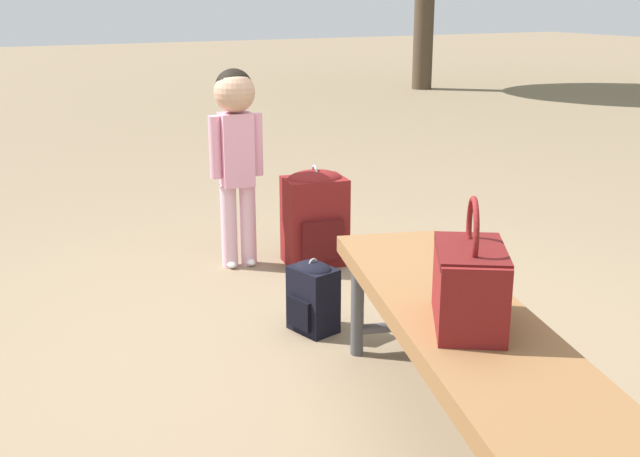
% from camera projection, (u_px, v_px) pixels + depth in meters
% --- Properties ---
extents(ground_plane, '(40.00, 40.00, 0.00)m').
position_uv_depth(ground_plane, '(316.00, 353.00, 3.02)').
color(ground_plane, '#7F6B51').
rests_on(ground_plane, ground).
extents(park_bench, '(1.65, 0.84, 0.45)m').
position_uv_depth(park_bench, '(461.00, 331.00, 2.27)').
color(park_bench, brown).
rests_on(park_bench, ground).
extents(handbag, '(0.37, 0.32, 0.37)m').
position_uv_depth(handbag, '(470.00, 282.00, 2.14)').
color(handbag, maroon).
rests_on(handbag, park_bench).
extents(child_standing, '(0.20, 0.27, 0.99)m').
position_uv_depth(child_standing, '(236.00, 137.00, 3.82)').
color(child_standing, '#E5B2C6').
rests_on(child_standing, ground).
extents(backpack_large, '(0.30, 0.34, 0.52)m').
position_uv_depth(backpack_large, '(315.00, 215.00, 3.97)').
color(backpack_large, maroon).
rests_on(backpack_large, ground).
extents(backpack_small, '(0.21, 0.19, 0.31)m').
position_uv_depth(backpack_small, '(313.00, 295.00, 3.19)').
color(backpack_small, black).
rests_on(backpack_small, ground).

